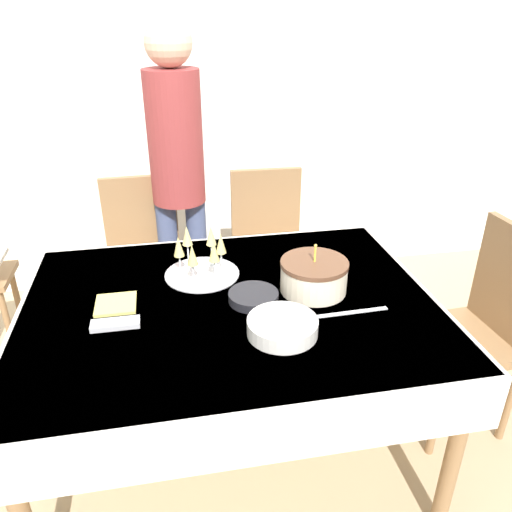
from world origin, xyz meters
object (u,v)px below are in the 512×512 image
at_px(dining_chair_far_right, 269,248).
at_px(dining_chair_right_end, 479,322).
at_px(plate_stack_main, 282,327).
at_px(person_standing, 177,161).
at_px(dining_chair_far_left, 145,258).
at_px(champagne_tray, 201,256).
at_px(birthday_cake, 314,276).
at_px(plate_stack_dessert, 253,297).

xyz_separation_m(dining_chair_far_right, dining_chair_right_end, (0.76, -0.91, 0.00)).
height_order(plate_stack_main, person_standing, person_standing).
bearing_deg(dining_chair_far_left, dining_chair_far_right, 0.00).
distance_m(dining_chair_far_right, champagne_tray, 0.86).
distance_m(birthday_cake, plate_stack_dessert, 0.25).
bearing_deg(dining_chair_right_end, plate_stack_main, -165.75).
distance_m(plate_stack_main, person_standing, 1.24).
bearing_deg(dining_chair_right_end, champagne_tray, 168.84).
xyz_separation_m(dining_chair_far_left, birthday_cake, (0.69, -0.89, 0.30)).
distance_m(birthday_cake, plate_stack_main, 0.32).
bearing_deg(dining_chair_far_left, person_standing, 9.30).
bearing_deg(dining_chair_far_right, plate_stack_main, -99.88).
height_order(dining_chair_far_left, plate_stack_main, dining_chair_far_left).
relative_size(plate_stack_main, plate_stack_dessert, 1.27).
height_order(dining_chair_far_left, plate_stack_dessert, dining_chair_far_left).
bearing_deg(plate_stack_dessert, plate_stack_main, -75.60).
bearing_deg(champagne_tray, dining_chair_far_left, 111.73).
height_order(dining_chair_far_right, person_standing, person_standing).
distance_m(champagne_tray, person_standing, 0.74).
relative_size(dining_chair_right_end, person_standing, 0.56).
xyz_separation_m(dining_chair_far_right, plate_stack_main, (-0.20, -1.15, 0.26)).
bearing_deg(dining_chair_far_left, champagne_tray, -68.27).
distance_m(dining_chair_far_right, dining_chair_right_end, 1.18).
bearing_deg(dining_chair_far_left, plate_stack_dessert, -64.38).
xyz_separation_m(dining_chair_far_left, dining_chair_far_right, (0.70, 0.00, 0.00)).
height_order(birthday_cake, plate_stack_dessert, birthday_cake).
bearing_deg(dining_chair_far_right, dining_chair_right_end, -50.16).
relative_size(dining_chair_far_left, plate_stack_dessert, 5.03).
bearing_deg(dining_chair_right_end, person_standing, 142.84).
bearing_deg(person_standing, dining_chair_right_end, -37.16).
height_order(champagne_tray, plate_stack_dessert, champagne_tray).
bearing_deg(champagne_tray, dining_chair_far_right, 57.22).
bearing_deg(plate_stack_main, person_standing, 103.55).
xyz_separation_m(dining_chair_far_right, plate_stack_dessert, (-0.26, -0.92, 0.25)).
distance_m(dining_chair_far_right, plate_stack_main, 1.19).
xyz_separation_m(dining_chair_right_end, plate_stack_main, (-0.96, -0.24, 0.26)).
bearing_deg(birthday_cake, dining_chair_far_right, 89.23).
bearing_deg(champagne_tray, plate_stack_main, -64.04).
xyz_separation_m(plate_stack_dessert, person_standing, (-0.23, 0.95, 0.27)).
distance_m(dining_chair_far_right, plate_stack_dessert, 0.99).
distance_m(dining_chair_far_left, dining_chair_right_end, 1.71).
height_order(birthday_cake, person_standing, person_standing).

